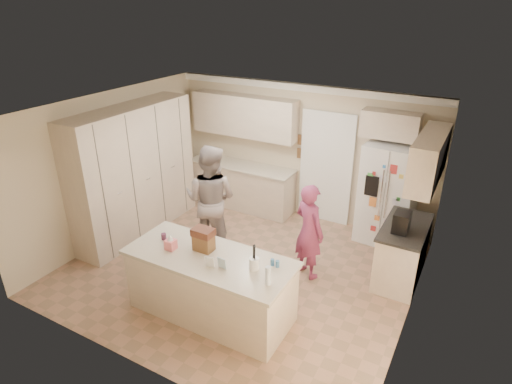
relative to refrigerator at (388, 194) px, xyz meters
The scene contains 41 objects.
floor 2.87m from the refrigerator, 131.04° to the right, with size 5.20×4.60×0.02m, color #A1775D.
ceiling 3.21m from the refrigerator, 131.04° to the right, with size 5.20×4.60×0.02m, color white.
wall_back 1.85m from the refrigerator, behind, with size 5.20×0.02×2.60m, color beige.
wall_front 4.73m from the refrigerator, 112.26° to the right, with size 5.20×0.02×2.60m, color beige.
wall_left 4.87m from the refrigerator, 154.99° to the right, with size 0.02×4.60×2.60m, color beige.
wall_right 2.25m from the refrigerator, 68.07° to the right, with size 0.02×4.60×2.60m, color beige.
crown_back 2.43m from the refrigerator, behind, with size 5.20×0.08×0.12m, color white.
pantry_bank 4.49m from the refrigerator, 155.63° to the right, with size 0.60×2.60×2.35m, color beige.
back_base_cab 2.97m from the refrigerator, behind, with size 2.20×0.60×0.88m, color beige.
back_countertop 2.94m from the refrigerator, behind, with size 2.24×0.63×0.04m, color #BFB09C.
back_upper_cab 3.10m from the refrigerator, behind, with size 2.20×0.35×0.80m, color beige.
doorway_opening 1.26m from the refrigerator, 169.45° to the left, with size 0.90×0.06×2.10m, color black.
doorway_casing 1.26m from the refrigerator, behind, with size 1.02×0.03×2.22m, color white.
wall_frame_upper 1.89m from the refrigerator, behind, with size 0.15×0.02×0.20m, color brown.
wall_frame_lower 1.82m from the refrigerator, behind, with size 0.15×0.02×0.20m, color brown.
refrigerator is the anchor object (origin of this frame).
fridge_seam 0.36m from the refrigerator, 90.00° to the right, with size 0.01×0.02×1.78m, color gray.
fridge_dispenser 0.49m from the refrigerator, 121.08° to the right, with size 0.22×0.03×0.35m, color black.
fridge_handle_l 0.40m from the refrigerator, 97.70° to the right, with size 0.02×0.02×0.85m, color silver.
fridge_handle_r 0.40m from the refrigerator, 82.30° to the right, with size 0.02×0.02×0.85m, color silver.
over_fridge_cab 1.21m from the refrigerator, 150.91° to the left, with size 0.95×0.35×0.45m, color beige.
right_base_cab 1.26m from the refrigerator, 63.86° to the right, with size 0.60×1.20×0.88m, color beige.
right_countertop 1.17m from the refrigerator, 64.30° to the right, with size 0.63×1.24×0.04m, color #2D2B28.
right_upper_cab 1.50m from the refrigerator, 53.01° to the right, with size 0.35×1.50×0.70m, color beige.
coffee_maker 1.34m from the refrigerator, 69.58° to the right, with size 0.22×0.28×0.30m, color black.
island_base 3.56m from the refrigerator, 116.70° to the right, with size 2.20×0.90×0.88m, color beige.
island_top 3.53m from the refrigerator, 116.70° to the right, with size 2.28×0.96×0.05m, color #BFB09C.
utensil_crock 3.24m from the refrigerator, 106.78° to the right, with size 0.13×0.13×0.15m, color white.
tissue_box 3.89m from the refrigerator, 123.30° to the right, with size 0.13×0.13×0.14m, color #F07379.
tissue_plume 3.89m from the refrigerator, 123.30° to the right, with size 0.08×0.08×0.08m, color white.
dollhouse_body 3.51m from the refrigerator, 119.63° to the right, with size 0.26×0.18×0.22m, color brown.
dollhouse_roof 3.52m from the refrigerator, 119.63° to the right, with size 0.28×0.20×0.10m, color #592D1E.
jam_jar 3.91m from the refrigerator, 127.57° to the right, with size 0.07×0.07×0.09m, color #59263F.
greeting_card_a 3.65m from the refrigerator, 113.18° to the right, with size 0.12×0.01×0.16m, color white.
greeting_card_b 3.54m from the refrigerator, 111.27° to the right, with size 0.12×0.01×0.16m, color silver.
water_bottle 3.36m from the refrigerator, 100.88° to the right, with size 0.07×0.07×0.24m, color silver.
shaker_salt 3.03m from the refrigerator, 104.62° to the right, with size 0.05×0.05×0.09m, color teal.
shaker_pepper 3.01m from the refrigerator, 103.34° to the right, with size 0.05×0.05×0.09m, color teal.
teen_boy 3.07m from the refrigerator, 145.35° to the right, with size 0.92×0.71×1.89m, color gray.
teen_girl 1.83m from the refrigerator, 115.62° to the right, with size 0.56×0.37×1.54m, color #9E3E7B.
fridge_magnets 0.36m from the refrigerator, 90.00° to the right, with size 0.76×0.02×1.44m, color tan, non-canonical shape.
Camera 1 is at (3.04, -4.94, 4.03)m, focal length 30.00 mm.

